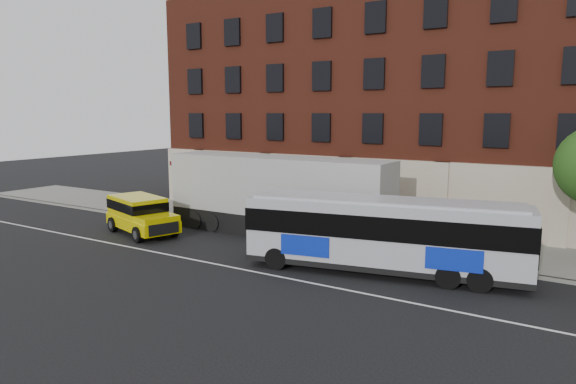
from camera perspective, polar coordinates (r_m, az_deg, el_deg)
The scene contains 9 objects.
ground at distance 23.10m, azimuth -6.79°, elevation -8.62°, with size 120.00×120.00×0.00m, color black.
sidewalk at distance 30.37m, azimuth 3.89°, elevation -4.21°, with size 60.00×6.00×0.15m, color gray.
kerb at distance 27.83m, azimuth 0.98°, elevation -5.39°, with size 60.00×0.25×0.15m, color gray.
lane_line at distance 23.47m, azimuth -6.02°, elevation -8.31°, with size 60.00×0.12×0.01m, color silver.
building at distance 36.80m, azimuth 9.90°, elevation 9.73°, with size 30.00×12.10×15.00m.
sign_pole at distance 32.75m, azimuth -11.75°, elevation -0.97°, with size 0.30×0.20×2.50m.
city_bus at distance 22.51m, azimuth 10.58°, elevation -4.43°, with size 12.17×4.84×3.26m.
yellow_suv at distance 30.75m, azimuth -16.05°, elevation -2.21°, with size 5.67×3.63×2.11m.
shipping_container at distance 29.00m, azimuth -1.27°, elevation -0.52°, with size 13.37×2.89×4.46m.
Camera 1 is at (13.86, -17.15, 6.87)m, focal length 32.16 mm.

